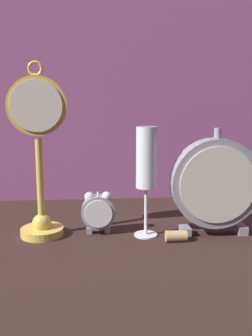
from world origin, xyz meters
name	(u,v)px	position (x,y,z in m)	size (l,w,h in m)	color
ground_plane	(129,240)	(0.00, 0.00, 0.00)	(4.00, 4.00, 0.00)	black
fabric_backdrop_drape	(119,53)	(0.00, 0.33, 0.40)	(1.38, 0.01, 0.80)	#8E4C7F
pocket_watch_on_stand	(39,157)	(-0.18, 0.04, 0.16)	(0.12, 0.09, 0.35)	gold
alarm_clock_twin_bell	(98,211)	(-0.06, 0.04, 0.05)	(0.07, 0.03, 0.09)	gray
mantel_clock_silver	(216,184)	(0.18, 0.02, 0.11)	(0.18, 0.04, 0.22)	gray
champagne_flute	(146,165)	(0.04, 0.03, 0.15)	(0.05, 0.05, 0.22)	silver
wine_cork	(176,236)	(0.09, -0.01, 0.01)	(0.02, 0.02, 0.04)	tan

